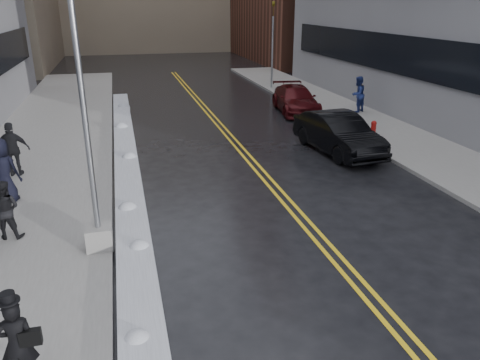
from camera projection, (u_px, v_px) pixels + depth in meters
ground at (243, 276)px, 11.11m from camera, size 160.00×160.00×0.00m
sidewalk_west at (42, 162)px, 18.80m from camera, size 5.50×50.00×0.15m
sidewalk_east at (391, 136)px, 22.46m from camera, size 4.00×50.00×0.15m
lane_line_left at (237, 149)px, 20.70m from camera, size 0.12×50.00×0.01m
lane_line_right at (244, 148)px, 20.77m from camera, size 0.12×50.00×0.01m
snow_ridge at (127, 169)px, 17.72m from camera, size 0.90×30.00×0.34m
lamppost at (90, 160)px, 11.25m from camera, size 0.65×0.65×7.62m
fire_hydrant at (373, 128)px, 22.05m from camera, size 0.26×0.26×0.73m
traffic_signal at (273, 42)px, 33.59m from camera, size 0.16×0.20×6.00m
pedestrian_fedora at (18, 344)px, 7.48m from camera, size 0.61×0.42×1.63m
pedestrian_b at (5, 210)px, 12.35m from camera, size 0.87×0.73×1.62m
pedestrian_c at (3, 171)px, 14.55m from camera, size 1.16×0.94×2.05m
pedestrian_d at (13, 149)px, 16.81m from camera, size 1.18×0.55×1.97m
pedestrian_east at (358, 94)px, 26.65m from camera, size 1.24×1.16×2.03m
car_black at (338, 133)px, 19.94m from camera, size 2.31×5.28×1.69m
car_maroon at (296, 99)px, 27.40m from camera, size 2.73×5.38×1.50m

